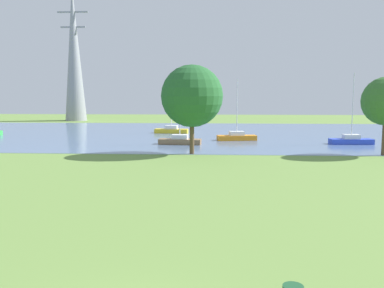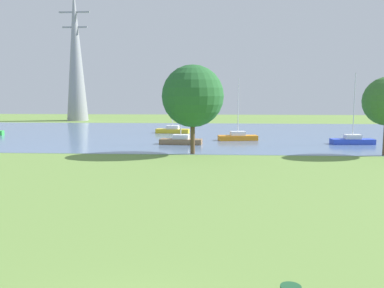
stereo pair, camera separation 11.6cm
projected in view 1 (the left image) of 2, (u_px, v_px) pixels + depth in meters
The scene contains 8 objects.
ground_plane at pixel (187, 170), 31.25m from camera, with size 160.00×160.00×0.00m, color olive.
water_surface at pixel (200, 134), 58.99m from camera, with size 140.00×40.00×0.02m, color slate.
sailboat_brown at pixel (180, 140), 46.88m from camera, with size 4.90×1.87×7.11m.
sailboat_orange at pixel (237, 137), 50.87m from camera, with size 4.98×2.26×7.55m.
sailboat_blue at pixel (351, 140), 47.06m from camera, with size 4.88×1.77×8.04m.
sailboat_yellow at pixel (171, 130), 59.84m from camera, with size 4.91×1.90×5.51m.
tree_west_near at pixel (192, 96), 38.97m from camera, with size 5.91×5.91×8.50m.
electricity_pylon at pixel (74, 53), 85.29m from camera, with size 6.40×4.40×27.81m.
Camera 1 is at (2.08, -8.69, 5.87)m, focal length 38.54 mm.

